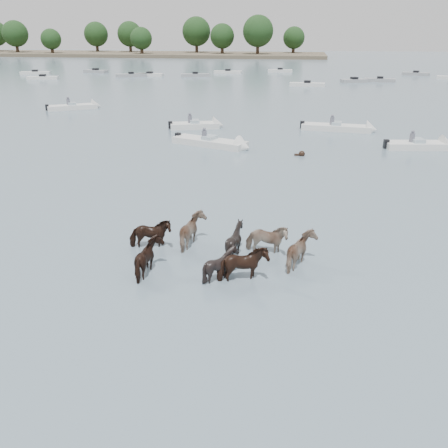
# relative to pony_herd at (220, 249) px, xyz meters

# --- Properties ---
(ground) EXTENTS (400.00, 400.00, 0.00)m
(ground) POSITION_rel_pony_herd_xyz_m (-1.03, -2.02, -0.51)
(ground) COLOR #4D626F
(ground) RESTS_ON ground
(shoreline) EXTENTS (160.00, 30.00, 1.00)m
(shoreline) POSITION_rel_pony_herd_xyz_m (-71.03, 147.98, -0.01)
(shoreline) COLOR #4C4233
(shoreline) RESTS_ON ground
(pony_herd) EXTENTS (7.44, 4.36, 1.46)m
(pony_herd) POSITION_rel_pony_herd_xyz_m (0.00, 0.00, 0.00)
(pony_herd) COLOR black
(pony_herd) RESTS_ON ground
(swimming_pony) EXTENTS (0.72, 0.44, 0.44)m
(swimming_pony) POSITION_rel_pony_herd_xyz_m (2.78, 16.73, -0.41)
(swimming_pony) COLOR black
(swimming_pony) RESTS_ON ground
(motorboat_a) EXTENTS (4.90, 2.93, 1.92)m
(motorboat_a) POSITION_rel_pony_herd_xyz_m (-5.84, 25.41, -0.28)
(motorboat_a) COLOR silver
(motorboat_a) RESTS_ON ground
(motorboat_b) EXTENTS (6.36, 3.77, 1.92)m
(motorboat_b) POSITION_rel_pony_herd_xyz_m (-3.19, 18.46, -0.29)
(motorboat_b) COLOR silver
(motorboat_b) RESTS_ON ground
(motorboat_c) EXTENTS (6.49, 2.29, 1.92)m
(motorboat_c) POSITION_rel_pony_herd_xyz_m (6.45, 26.10, -0.29)
(motorboat_c) COLOR silver
(motorboat_c) RESTS_ON ground
(motorboat_d) EXTENTS (5.15, 2.31, 1.92)m
(motorboat_d) POSITION_rel_pony_herd_xyz_m (11.72, 20.29, -0.28)
(motorboat_d) COLOR silver
(motorboat_d) RESTS_ON ground
(motorboat_f) EXTENTS (5.58, 4.34, 1.92)m
(motorboat_f) POSITION_rel_pony_herd_xyz_m (-21.25, 34.05, -0.28)
(motorboat_f) COLOR silver
(motorboat_f) RESTS_ON ground
(distant_flotilla) EXTENTS (105.29, 27.75, 0.93)m
(distant_flotilla) POSITION_rel_pony_herd_xyz_m (-0.55, 75.56, -0.25)
(distant_flotilla) COLOR silver
(distant_flotilla) RESTS_ON ground
(treeline) EXTENTS (146.66, 24.55, 12.55)m
(treeline) POSITION_rel_pony_herd_xyz_m (-71.79, 147.94, 6.39)
(treeline) COLOR #382619
(treeline) RESTS_ON ground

